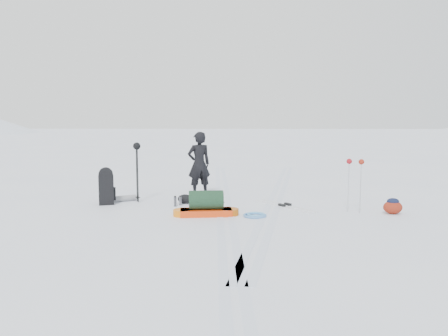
% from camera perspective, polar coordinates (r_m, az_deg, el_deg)
% --- Properties ---
extents(ground, '(200.00, 200.00, 0.00)m').
position_cam_1_polar(ground, '(10.41, 0.07, -5.28)').
color(ground, white).
rests_on(ground, ground).
extents(ski_tracks, '(3.38, 17.97, 0.01)m').
position_cam_1_polar(ski_tracks, '(11.26, 3.41, -4.40)').
color(ski_tracks, silver).
rests_on(ski_tracks, ground).
extents(skier, '(0.77, 0.66, 1.77)m').
position_cam_1_polar(skier, '(11.96, -3.29, 0.51)').
color(skier, black).
rests_on(skier, ground).
extents(pulk_sled, '(1.49, 0.62, 0.55)m').
position_cam_1_polar(pulk_sled, '(9.60, -2.36, -4.98)').
color(pulk_sled, red).
rests_on(pulk_sled, ground).
extents(expedition_rucksack, '(0.84, 0.84, 0.92)m').
position_cam_1_polar(expedition_rucksack, '(11.23, -14.83, -2.44)').
color(expedition_rucksack, black).
rests_on(expedition_rucksack, ground).
extents(ski_poles_black, '(0.19, 0.20, 1.53)m').
position_cam_1_polar(ski_poles_black, '(11.29, -11.31, 1.90)').
color(ski_poles_black, black).
rests_on(ski_poles_black, ground).
extents(ski_poles_silver, '(0.36, 0.24, 1.22)m').
position_cam_1_polar(ski_poles_silver, '(10.24, 16.75, 0.04)').
color(ski_poles_silver, silver).
rests_on(ski_poles_silver, ground).
extents(touring_skis_grey, '(1.07, 1.73, 0.07)m').
position_cam_1_polar(touring_skis_grey, '(10.44, -3.01, -5.18)').
color(touring_skis_grey, gray).
rests_on(touring_skis_grey, ground).
extents(touring_skis_white, '(1.42, 1.72, 0.07)m').
position_cam_1_polar(touring_skis_white, '(10.73, 7.94, -4.90)').
color(touring_skis_white, silver).
rests_on(touring_skis_white, ground).
extents(rope_coil, '(0.54, 0.54, 0.06)m').
position_cam_1_polar(rope_coil, '(9.56, 4.10, -6.15)').
color(rope_coil, '#538CCB').
rests_on(rope_coil, ground).
extents(small_daypack, '(0.42, 0.32, 0.36)m').
position_cam_1_polar(small_daypack, '(10.46, 21.18, -4.69)').
color(small_daypack, maroon).
rests_on(small_daypack, ground).
extents(thermos_pair, '(0.18, 0.24, 0.26)m').
position_cam_1_polar(thermos_pair, '(10.74, -6.06, -4.30)').
color(thermos_pair, '#54565B').
rests_on(thermos_pair, ground).
extents(stuff_sack, '(0.41, 0.34, 0.23)m').
position_cam_1_polar(stuff_sack, '(11.03, -5.11, -4.04)').
color(stuff_sack, black).
rests_on(stuff_sack, ground).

